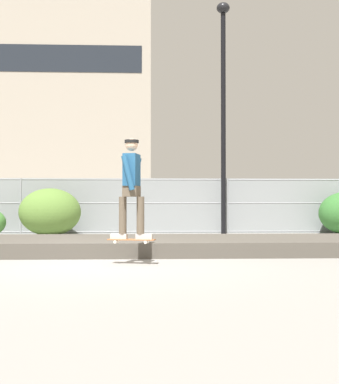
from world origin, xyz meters
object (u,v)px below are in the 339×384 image
Objects in this scene: shrub_center at (50,212)px; parked_car_near at (61,207)px; street_lamp at (223,92)px; skater at (132,182)px; skateboard at (132,240)px.

parked_car_near is at bearing 94.85° from shrub_center.
street_lamp is 1.72× the size of parked_car_near.
shrub_center is at bearing -85.15° from parked_car_near.
street_lamp reaches higher than shrub_center.
skater reaches higher than parked_car_near.
skater is 0.38× the size of parked_car_near.
shrub_center is (-5.55, -0.82, -3.98)m from street_lamp.
parked_car_near is (-3.14, 12.32, 0.42)m from skateboard.
street_lamp is 8.06m from parked_car_near.
skater is at bearing -75.72° from parked_car_near.
street_lamp is at bearing 8.44° from shrub_center.
skater is 0.22× the size of street_lamp.
skateboard is 0.49× the size of skater.
parked_car_near is (-5.95, 3.80, -3.88)m from street_lamp.
parked_car_near is 4.65m from shrub_center.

